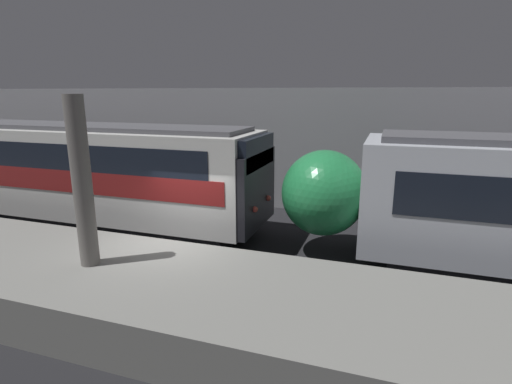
{
  "coord_description": "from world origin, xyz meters",
  "views": [
    {
      "loc": [
        5.17,
        -8.38,
        4.66
      ],
      "look_at": [
        1.96,
        1.11,
        2.15
      ],
      "focal_mm": 28.0,
      "sensor_mm": 36.0,
      "label": 1
    }
  ],
  "objects": [
    {
      "name": "ground_plane",
      "position": [
        0.0,
        0.0,
        0.0
      ],
      "size": [
        120.0,
        120.0,
        0.0
      ],
      "primitive_type": "plane",
      "color": "black"
    },
    {
      "name": "platform",
      "position": [
        0.0,
        -1.81,
        0.5
      ],
      "size": [
        40.0,
        3.63,
        1.0
      ],
      "color": "slate",
      "rests_on": "ground"
    },
    {
      "name": "station_rear_barrier",
      "position": [
        0.0,
        7.08,
        2.42
      ],
      "size": [
        50.0,
        0.15,
        4.83
      ],
      "color": "#939399",
      "rests_on": "ground"
    },
    {
      "name": "support_pillar_near",
      "position": [
        -0.88,
        -1.85,
        2.82
      ],
      "size": [
        0.4,
        0.4,
        3.63
      ],
      "color": "slate",
      "rests_on": "platform"
    },
    {
      "name": "train_boxy",
      "position": [
        -6.47,
        2.78,
        1.85
      ],
      "size": [
        16.15,
        2.97,
        3.6
      ],
      "color": "black",
      "rests_on": "ground"
    }
  ]
}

